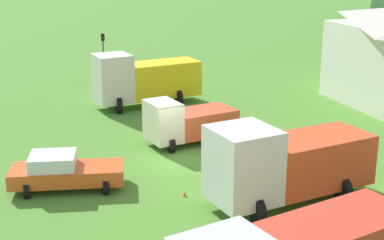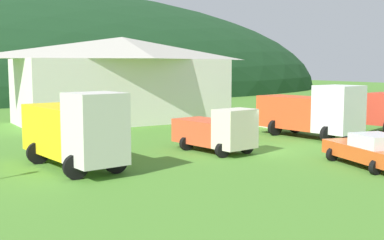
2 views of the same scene
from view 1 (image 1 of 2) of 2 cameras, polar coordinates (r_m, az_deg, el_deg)
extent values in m
plane|color=#4C842D|center=(29.34, -1.08, -4.06)|extent=(200.00, 200.00, 0.00)
cube|color=silver|center=(38.23, -7.90, 4.13)|extent=(2.53, 2.52, 3.18)
cube|color=black|center=(38.04, -8.10, 5.14)|extent=(1.43, 1.94, 1.02)
cube|color=yellow|center=(39.60, -2.95, 4.12)|extent=(2.87, 5.19, 2.36)
cylinder|color=black|center=(37.71, -7.30, 1.49)|extent=(1.10, 0.30, 1.10)
cylinder|color=black|center=(39.51, -8.28, 2.17)|extent=(1.10, 0.30, 1.10)
cylinder|color=black|center=(39.32, -1.35, 2.27)|extent=(1.10, 0.30, 1.10)
cylinder|color=black|center=(41.05, -2.54, 2.89)|extent=(1.10, 0.30, 1.10)
cube|color=beige|center=(30.85, -2.90, -0.12)|extent=(2.39, 1.83, 2.15)
cube|color=black|center=(30.68, -3.03, 0.70)|extent=(1.35, 1.37, 0.69)
cube|color=#DB512D|center=(32.09, 1.10, -0.15)|extent=(2.72, 3.79, 1.37)
cylinder|color=black|center=(30.39, -2.08, -2.52)|extent=(0.80, 0.30, 0.80)
cylinder|color=black|center=(31.98, -3.61, -1.53)|extent=(0.80, 0.30, 0.80)
cylinder|color=black|center=(31.79, 2.76, -1.63)|extent=(0.80, 0.30, 0.80)
cylinder|color=black|center=(33.32, 1.06, -0.73)|extent=(0.80, 0.30, 0.80)
cube|color=white|center=(23.14, 5.10, -4.50)|extent=(2.85, 2.78, 3.08)
cube|color=black|center=(22.84, 4.88, -2.98)|extent=(1.62, 2.13, 0.98)
cube|color=#E04C23|center=(25.36, 12.05, -3.94)|extent=(3.19, 5.17, 2.19)
cylinder|color=black|center=(22.91, 6.52, -8.98)|extent=(1.10, 0.30, 1.10)
cylinder|color=black|center=(24.60, 3.59, -7.00)|extent=(1.10, 0.30, 1.10)
cylinder|color=black|center=(25.45, 14.78, -6.72)|extent=(1.10, 0.30, 1.10)
cylinder|color=black|center=(26.99, 11.60, -5.11)|extent=(1.10, 0.30, 1.10)
cube|color=#DC5621|center=(26.46, -12.32, -5.28)|extent=(3.03, 5.33, 0.70)
cube|color=silver|center=(26.29, -13.71, -3.98)|extent=(2.19, 2.36, 0.62)
cylinder|color=black|center=(26.07, -16.20, -6.77)|extent=(0.68, 0.24, 0.68)
cylinder|color=black|center=(27.60, -15.65, -5.37)|extent=(0.68, 0.24, 0.68)
cylinder|color=black|center=(25.69, -8.63, -6.61)|extent=(0.68, 0.24, 0.68)
cylinder|color=black|center=(27.24, -8.52, -5.20)|extent=(0.68, 0.24, 0.68)
cylinder|color=#4C4C51|center=(44.79, -8.77, 5.54)|extent=(0.12, 0.12, 3.59)
cube|color=black|center=(44.43, -8.89, 8.15)|extent=(0.20, 0.24, 0.55)
sphere|color=green|center=(44.46, -8.72, 8.17)|extent=(0.14, 0.14, 0.14)
cone|color=orange|center=(25.33, -0.74, -7.61)|extent=(0.36, 0.36, 0.51)
camera|label=2|loc=(46.36, -36.45, 6.76)|focal=46.41mm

